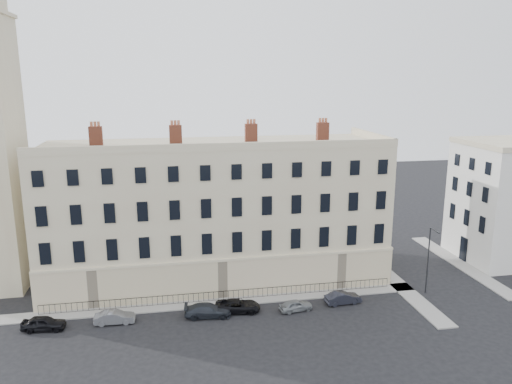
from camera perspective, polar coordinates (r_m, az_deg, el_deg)
ground at (r=47.54m, az=4.54°, el=-14.45°), size 160.00×160.00×0.00m
terrace at (r=54.80m, az=-4.63°, el=-2.24°), size 36.22×12.22×17.00m
adjacent_building at (r=67.18m, az=26.65°, el=-1.17°), size 10.00×10.00×14.00m
pavement_terrace at (r=50.62m, az=-8.27°, el=-12.67°), size 48.00×2.00×0.12m
pavement_east_return at (r=58.60m, az=14.98°, el=-9.30°), size 2.00×24.00×0.12m
pavement_adjacent at (r=64.96m, az=22.28°, el=-7.62°), size 2.00×20.00×0.12m
railings at (r=51.03m, az=-3.73°, el=-11.73°), size 35.00×0.04×0.96m
car_a at (r=49.33m, az=-23.10°, el=-13.63°), size 3.89×1.86×1.28m
car_b at (r=48.43m, az=-15.85°, el=-13.61°), size 3.64×1.35×1.19m
car_c at (r=48.04m, az=-5.52°, el=-13.31°), size 4.51×2.19×1.26m
car_d at (r=48.80m, az=-2.09°, el=-12.86°), size 4.52×2.51×1.20m
car_e at (r=49.09m, az=4.56°, el=-12.79°), size 3.42×1.82×1.11m
car_f at (r=51.06m, az=9.90°, el=-11.83°), size 3.72×1.59×1.19m
streetlamp at (r=54.28m, az=19.14°, el=-7.07°), size 0.30×1.53×7.06m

